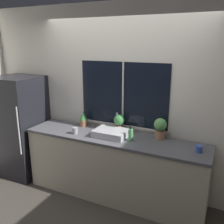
# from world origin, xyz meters

# --- Properties ---
(ground_plane) EXTENTS (14.00, 14.00, 0.00)m
(ground_plane) POSITION_xyz_m (0.00, 0.00, 0.00)
(ground_plane) COLOR #38332D
(wall_back) EXTENTS (8.00, 0.09, 2.70)m
(wall_back) POSITION_xyz_m (0.00, 0.64, 1.35)
(wall_back) COLOR silver
(wall_back) RESTS_ON ground_plane
(wall_left) EXTENTS (0.06, 7.00, 2.70)m
(wall_left) POSITION_xyz_m (-2.34, 1.50, 1.35)
(wall_left) COLOR silver
(wall_left) RESTS_ON ground_plane
(counter) EXTENTS (2.57, 0.59, 0.92)m
(counter) POSITION_xyz_m (0.00, 0.28, 0.46)
(counter) COLOR #B2A893
(counter) RESTS_ON ground_plane
(refrigerator) EXTENTS (0.72, 0.74, 1.64)m
(refrigerator) POSITION_xyz_m (-1.70, 0.28, 0.82)
(refrigerator) COLOR black
(refrigerator) RESTS_ON ground_plane
(sink) EXTENTS (0.45, 0.39, 0.28)m
(sink) POSITION_xyz_m (-0.04, 0.30, 0.96)
(sink) COLOR #ADADB2
(sink) RESTS_ON counter
(potted_plant_left) EXTENTS (0.12, 0.12, 0.23)m
(potted_plant_left) POSITION_xyz_m (-0.61, 0.50, 1.03)
(potted_plant_left) COLOR #9E6B4C
(potted_plant_left) RESTS_ON counter
(potted_plant_center) EXTENTS (0.15, 0.15, 0.26)m
(potted_plant_center) POSITION_xyz_m (-0.01, 0.50, 1.07)
(potted_plant_center) COLOR #9E6B4C
(potted_plant_center) RESTS_ON counter
(potted_plant_right) EXTENTS (0.17, 0.17, 0.28)m
(potted_plant_right) POSITION_xyz_m (0.59, 0.50, 1.08)
(potted_plant_right) COLOR #9E6B4C
(potted_plant_right) RESTS_ON counter
(soap_bottle) EXTENTS (0.06, 0.06, 0.21)m
(soap_bottle) POSITION_xyz_m (0.26, 0.26, 1.00)
(soap_bottle) COLOR #519E5B
(soap_bottle) RESTS_ON counter
(mug_grey) EXTENTS (0.08, 0.08, 0.09)m
(mug_grey) POSITION_xyz_m (-0.54, 0.16, 0.96)
(mug_grey) COLOR gray
(mug_grey) RESTS_ON counter
(mug_blue) EXTENTS (0.08, 0.08, 0.08)m
(mug_blue) POSITION_xyz_m (1.11, 0.28, 0.96)
(mug_blue) COLOR #3351AD
(mug_blue) RESTS_ON counter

